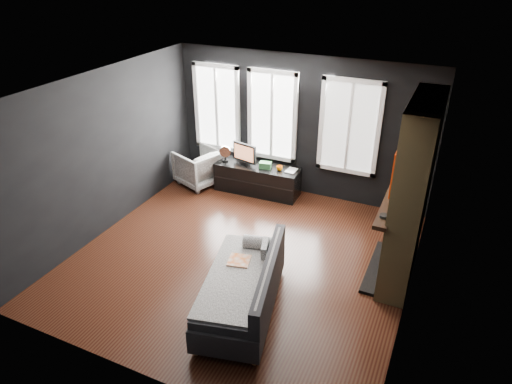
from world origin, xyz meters
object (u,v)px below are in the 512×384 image
at_px(mug, 279,168).
at_px(monitor, 245,153).
at_px(media_console, 257,179).
at_px(armchair, 199,166).
at_px(mantel_vase, 398,180).
at_px(sofa, 241,285).
at_px(book, 287,164).

bearing_deg(mug, monitor, -179.02).
bearing_deg(media_console, armchair, -175.29).
xyz_separation_m(armchair, mantel_vase, (4.00, -0.90, 0.92)).
xyz_separation_m(media_console, mantel_vase, (2.74, -1.05, 1.03)).
relative_size(media_console, mantel_vase, 8.71).
bearing_deg(armchair, monitor, 118.27).
relative_size(sofa, book, 7.71).
distance_m(armchair, monitor, 1.08).
distance_m(monitor, mug, 0.75).
bearing_deg(book, sofa, -79.24).
height_order(armchair, monitor, monitor).
relative_size(book, mantel_vase, 1.30).
xyz_separation_m(media_console, mug, (0.47, -0.01, 0.35)).
relative_size(media_console, mug, 14.40).
bearing_deg(book, mug, -149.75).
height_order(monitor, mug, monitor).
height_order(monitor, mantel_vase, mantel_vase).
bearing_deg(monitor, sofa, -51.76).
height_order(media_console, mantel_vase, mantel_vase).
relative_size(monitor, book, 2.17).
relative_size(armchair, book, 3.23).
bearing_deg(book, media_console, -173.89).
xyz_separation_m(mug, mantel_vase, (2.28, -1.04, 0.69)).
height_order(sofa, monitor, monitor).
relative_size(sofa, mug, 16.61).
distance_m(media_console, book, 0.73).
bearing_deg(sofa, media_console, 97.94).
xyz_separation_m(monitor, mug, (0.73, 0.01, -0.18)).
distance_m(sofa, monitor, 3.49).
bearing_deg(armchair, mantel_vase, 98.28).
distance_m(sofa, book, 3.29).
distance_m(monitor, book, 0.87).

